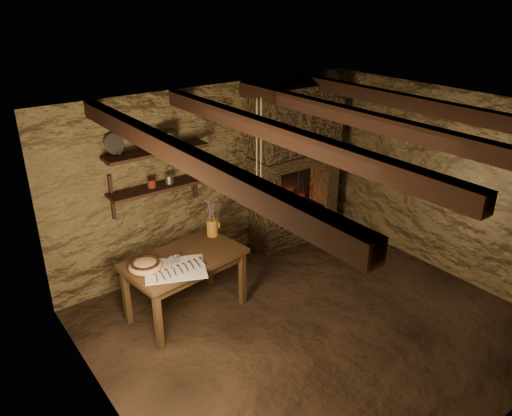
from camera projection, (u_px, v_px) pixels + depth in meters
floor at (311, 325)px, 5.64m from camera, size 4.50×4.50×0.00m
back_wall at (213, 176)px, 6.61m from camera, size 4.50×0.04×2.40m
front_wall at (501, 328)px, 3.68m from camera, size 4.50×0.04×2.40m
left_wall at (105, 307)px, 3.92m from camera, size 0.04×4.00×2.40m
right_wall at (445, 184)px, 6.37m from camera, size 0.04×4.00×2.40m
ceiling at (322, 116)px, 4.66m from camera, size 4.50×4.00×0.04m
beam_far_left at (181, 155)px, 3.88m from camera, size 0.14×3.95×0.16m
beam_mid_left at (280, 134)px, 4.42m from camera, size 0.14×3.95×0.16m
beam_mid_right at (358, 118)px, 4.97m from camera, size 0.14×3.95×0.16m
beam_far_right at (421, 105)px, 5.51m from camera, size 0.14×3.95×0.16m
shelf_lower at (160, 187)px, 5.99m from camera, size 1.25×0.30×0.04m
shelf_upper at (157, 151)px, 5.81m from camera, size 1.25×0.30×0.04m
hearth at (296, 161)px, 7.12m from camera, size 1.43×0.51×2.30m
work_table at (186, 283)px, 5.70m from camera, size 1.41×0.92×0.75m
linen_cloth at (175, 269)px, 5.31m from camera, size 0.79×0.73×0.01m
pewter_cutlery_row at (176, 269)px, 5.29m from camera, size 0.57×0.40×0.01m
drinking_glasses at (171, 260)px, 5.39m from camera, size 0.21×0.06×0.08m
stoneware_jug at (212, 220)px, 5.95m from camera, size 0.16×0.16×0.48m
wooden_bowl at (145, 266)px, 5.29m from camera, size 0.40×0.40×0.13m
iron_stockpot at (167, 140)px, 5.84m from camera, size 0.27×0.27×0.18m
tin_pan at (114, 144)px, 5.57m from camera, size 0.27×0.19×0.25m
small_kettle at (169, 179)px, 6.04m from camera, size 0.17×0.15×0.15m
rusty_tin at (152, 184)px, 5.91m from camera, size 0.11×0.11×0.10m
red_pot at (298, 195)px, 7.30m from camera, size 0.24×0.24×0.54m
hanging_ropes at (259, 150)px, 5.70m from camera, size 0.08×0.08×1.20m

